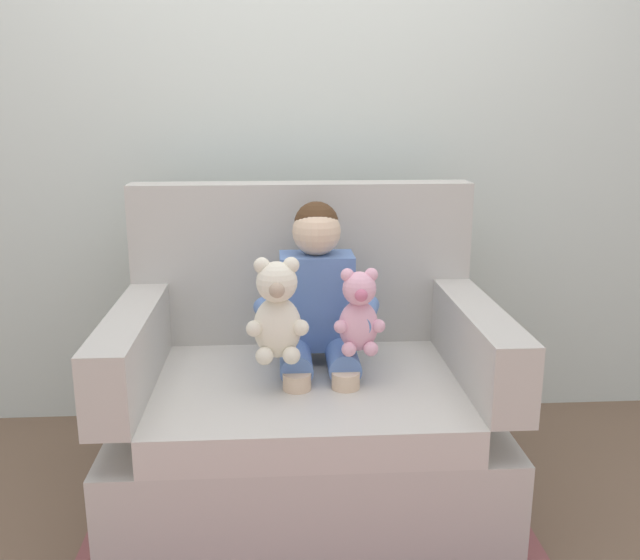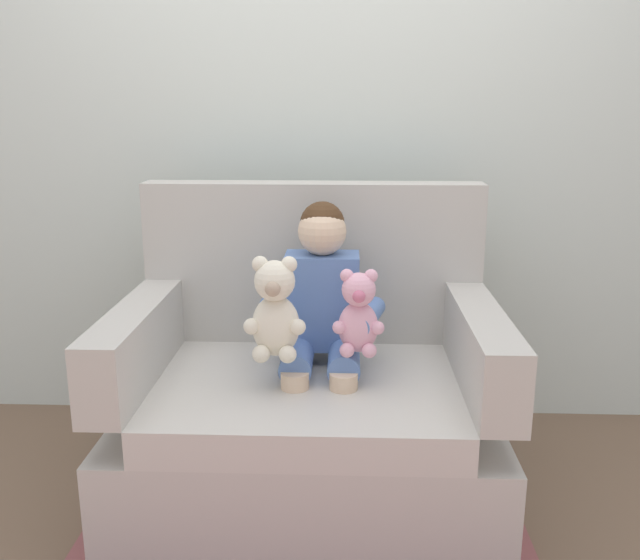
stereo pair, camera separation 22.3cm
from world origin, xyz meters
name	(u,v)px [view 2 (the right image)]	position (x,y,z in m)	size (l,w,h in m)	color
ground_plane	(309,496)	(0.00, 0.00, 0.00)	(8.00, 8.00, 0.00)	brown
back_wall	(317,123)	(0.00, 0.77, 1.30)	(6.00, 0.10, 2.60)	silver
armchair	(309,403)	(0.00, 0.05, 0.34)	(1.29, 0.92, 1.09)	#BCB7AD
seated_child	(321,310)	(0.04, 0.07, 0.68)	(0.45, 0.39, 0.82)	#597AB7
plush_pink	(358,315)	(0.17, -0.07, 0.71)	(0.17, 0.14, 0.28)	#EAA8BC
plush_cream	(275,311)	(-0.10, -0.12, 0.74)	(0.20, 0.16, 0.34)	silver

